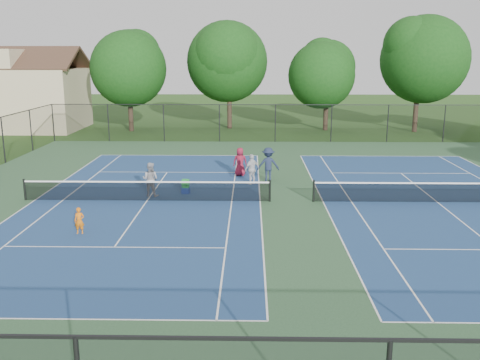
{
  "coord_description": "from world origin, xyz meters",
  "views": [
    {
      "loc": [
        -2.0,
        -24.88,
        6.95
      ],
      "look_at": [
        -2.47,
        -1.0,
        1.3
      ],
      "focal_mm": 40.0,
      "sensor_mm": 36.0,
      "label": 1
    }
  ],
  "objects_px": {
    "tree_back_a": "(128,64)",
    "instructor": "(150,179)",
    "tree_back_b": "(229,58)",
    "bystander_a": "(252,169)",
    "clapboard_house": "(26,96)",
    "tree_back_d": "(420,55)",
    "child_player": "(79,221)",
    "bystander_b": "(268,164)",
    "ball_hopper": "(186,183)",
    "ball_crate": "(186,190)",
    "bystander_c": "(240,162)",
    "tree_back_c": "(327,70)"
  },
  "relations": [
    {
      "from": "clapboard_house",
      "to": "bystander_a",
      "type": "xyz_separation_m",
      "value": [
        21.09,
        -21.5,
        -2.25
      ]
    },
    {
      "from": "tree_back_c",
      "to": "bystander_a",
      "type": "height_order",
      "value": "tree_back_c"
    },
    {
      "from": "child_player",
      "to": "bystander_b",
      "type": "height_order",
      "value": "bystander_b"
    },
    {
      "from": "bystander_a",
      "to": "ball_crate",
      "type": "distance_m",
      "value": 4.01
    },
    {
      "from": "tree_back_a",
      "to": "bystander_a",
      "type": "xyz_separation_m",
      "value": [
        11.09,
        -20.5,
        -5.2
      ]
    },
    {
      "from": "clapboard_house",
      "to": "instructor",
      "type": "relative_size",
      "value": 6.31
    },
    {
      "from": "child_player",
      "to": "ball_hopper",
      "type": "relative_size",
      "value": 2.55
    },
    {
      "from": "tree_back_b",
      "to": "bystander_c",
      "type": "distance_m",
      "value": 21.24
    },
    {
      "from": "tree_back_a",
      "to": "ball_crate",
      "type": "xyz_separation_m",
      "value": [
        7.71,
        -22.54,
        -5.88
      ]
    },
    {
      "from": "tree_back_a",
      "to": "bystander_a",
      "type": "distance_m",
      "value": 23.88
    },
    {
      "from": "bystander_a",
      "to": "ball_crate",
      "type": "xyz_separation_m",
      "value": [
        -3.38,
        -2.04,
        -0.68
      ]
    },
    {
      "from": "tree_back_a",
      "to": "tree_back_d",
      "type": "distance_m",
      "value": 26.01
    },
    {
      "from": "clapboard_house",
      "to": "child_player",
      "type": "bearing_deg",
      "value": -64.49
    },
    {
      "from": "tree_back_c",
      "to": "ball_hopper",
      "type": "bearing_deg",
      "value": -113.62
    },
    {
      "from": "instructor",
      "to": "ball_hopper",
      "type": "xyz_separation_m",
      "value": [
        1.69,
        0.53,
        -0.33
      ]
    },
    {
      "from": "bystander_b",
      "to": "ball_hopper",
      "type": "height_order",
      "value": "bystander_b"
    },
    {
      "from": "child_player",
      "to": "ball_hopper",
      "type": "distance_m",
      "value": 7.21
    },
    {
      "from": "clapboard_house",
      "to": "tree_back_d",
      "type": "bearing_deg",
      "value": -1.59
    },
    {
      "from": "tree_back_a",
      "to": "instructor",
      "type": "relative_size",
      "value": 5.34
    },
    {
      "from": "instructor",
      "to": "bystander_a",
      "type": "xyz_separation_m",
      "value": [
        5.07,
        2.58,
        -0.02
      ]
    },
    {
      "from": "clapboard_house",
      "to": "bystander_c",
      "type": "relative_size",
      "value": 6.51
    },
    {
      "from": "child_player",
      "to": "ball_crate",
      "type": "distance_m",
      "value": 7.22
    },
    {
      "from": "tree_back_c",
      "to": "clapboard_house",
      "type": "xyz_separation_m",
      "value": [
        -28.0,
        -0.0,
        -2.39
      ]
    },
    {
      "from": "tree_back_b",
      "to": "clapboard_house",
      "type": "relative_size",
      "value": 0.93
    },
    {
      "from": "tree_back_c",
      "to": "ball_crate",
      "type": "xyz_separation_m",
      "value": [
        -10.29,
        -23.54,
        -5.32
      ]
    },
    {
      "from": "instructor",
      "to": "bystander_c",
      "type": "distance_m",
      "value": 6.42
    },
    {
      "from": "tree_back_d",
      "to": "bystander_b",
      "type": "distance_m",
      "value": 24.87
    },
    {
      "from": "instructor",
      "to": "bystander_a",
      "type": "bearing_deg",
      "value": -140.54
    },
    {
      "from": "tree_back_a",
      "to": "ball_hopper",
      "type": "bearing_deg",
      "value": -71.12
    },
    {
      "from": "tree_back_d",
      "to": "child_player",
      "type": "xyz_separation_m",
      "value": [
        -21.74,
        -28.88,
        -6.29
      ]
    },
    {
      "from": "tree_back_c",
      "to": "bystander_c",
      "type": "distance_m",
      "value": 21.34
    },
    {
      "from": "tree_back_b",
      "to": "ball_crate",
      "type": "height_order",
      "value": "tree_back_b"
    },
    {
      "from": "ball_hopper",
      "to": "ball_crate",
      "type": "bearing_deg",
      "value": 0.0
    },
    {
      "from": "bystander_a",
      "to": "ball_hopper",
      "type": "xyz_separation_m",
      "value": [
        -3.38,
        -2.04,
        -0.31
      ]
    },
    {
      "from": "tree_back_b",
      "to": "instructor",
      "type": "xyz_separation_m",
      "value": [
        -2.98,
        -25.07,
        -5.74
      ]
    },
    {
      "from": "bystander_b",
      "to": "ball_hopper",
      "type": "xyz_separation_m",
      "value": [
        -4.29,
        -2.85,
        -0.42
      ]
    },
    {
      "from": "tree_back_d",
      "to": "bystander_c",
      "type": "xyz_separation_m",
      "value": [
        -15.59,
        -18.39,
        -5.99
      ]
    },
    {
      "from": "bystander_b",
      "to": "tree_back_c",
      "type": "bearing_deg",
      "value": -107.52
    },
    {
      "from": "tree_back_d",
      "to": "bystander_c",
      "type": "relative_size",
      "value": 6.24
    },
    {
      "from": "instructor",
      "to": "bystander_b",
      "type": "height_order",
      "value": "bystander_b"
    },
    {
      "from": "child_player",
      "to": "instructor",
      "type": "relative_size",
      "value": 0.63
    },
    {
      "from": "bystander_c",
      "to": "instructor",
      "type": "bearing_deg",
      "value": 45.99
    },
    {
      "from": "ball_crate",
      "to": "tree_back_b",
      "type": "bearing_deg",
      "value": 86.98
    },
    {
      "from": "tree_back_d",
      "to": "bystander_b",
      "type": "xyz_separation_m",
      "value": [
        -14.0,
        -19.7,
        -5.88
      ]
    },
    {
      "from": "bystander_c",
      "to": "bystander_b",
      "type": "bearing_deg",
      "value": 139.78
    },
    {
      "from": "clapboard_house",
      "to": "ball_hopper",
      "type": "xyz_separation_m",
      "value": [
        17.71,
        -23.54,
        -2.57
      ]
    },
    {
      "from": "bystander_c",
      "to": "ball_crate",
      "type": "xyz_separation_m",
      "value": [
        -2.7,
        -4.15,
        -0.67
      ]
    },
    {
      "from": "bystander_c",
      "to": "clapboard_house",
      "type": "bearing_deg",
      "value": -44.44
    },
    {
      "from": "tree_back_b",
      "to": "ball_hopper",
      "type": "distance_m",
      "value": 25.31
    },
    {
      "from": "tree_back_a",
      "to": "instructor",
      "type": "height_order",
      "value": "tree_back_a"
    }
  ]
}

